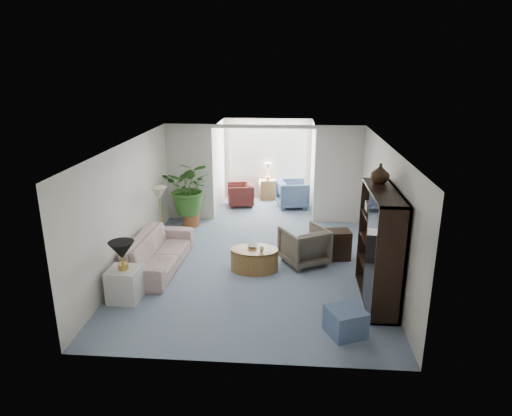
# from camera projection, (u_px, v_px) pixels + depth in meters

# --- Properties ---
(floor) EXTENTS (6.00, 6.00, 0.00)m
(floor) POSITION_uv_depth(u_px,v_px,m) (254.00, 269.00, 9.14)
(floor) COLOR gray
(floor) RESTS_ON ground
(sunroom_floor) EXTENTS (2.60, 2.60, 0.00)m
(sunroom_floor) POSITION_uv_depth(u_px,v_px,m) (265.00, 208.00, 13.04)
(sunroom_floor) COLOR gray
(sunroom_floor) RESTS_ON ground
(back_pier_left) EXTENTS (1.20, 0.12, 2.50)m
(back_pier_left) POSITION_uv_depth(u_px,v_px,m) (190.00, 173.00, 11.75)
(back_pier_left) COLOR beige
(back_pier_left) RESTS_ON ground
(back_pier_right) EXTENTS (1.20, 0.12, 2.50)m
(back_pier_right) POSITION_uv_depth(u_px,v_px,m) (338.00, 175.00, 11.48)
(back_pier_right) COLOR beige
(back_pier_right) RESTS_ON ground
(back_header) EXTENTS (2.60, 0.12, 0.10)m
(back_header) POSITION_uv_depth(u_px,v_px,m) (263.00, 127.00, 11.25)
(back_header) COLOR beige
(back_header) RESTS_ON back_pier_left
(window_pane) EXTENTS (2.20, 0.02, 1.50)m
(window_pane) POSITION_uv_depth(u_px,v_px,m) (268.00, 152.00, 13.64)
(window_pane) COLOR white
(window_blinds) EXTENTS (2.20, 0.02, 1.50)m
(window_blinds) POSITION_uv_depth(u_px,v_px,m) (268.00, 152.00, 13.61)
(window_blinds) COLOR white
(framed_picture) EXTENTS (0.04, 0.50, 0.40)m
(framed_picture) POSITION_uv_depth(u_px,v_px,m) (387.00, 192.00, 8.35)
(framed_picture) COLOR beige
(sofa) EXTENTS (0.99, 2.32, 0.67)m
(sofa) POSITION_uv_depth(u_px,v_px,m) (158.00, 252.00, 9.15)
(sofa) COLOR beige
(sofa) RESTS_ON ground
(end_table) EXTENTS (0.55, 0.55, 0.58)m
(end_table) POSITION_uv_depth(u_px,v_px,m) (125.00, 284.00, 7.89)
(end_table) COLOR silver
(end_table) RESTS_ON ground
(table_lamp) EXTENTS (0.44, 0.44, 0.30)m
(table_lamp) POSITION_uv_depth(u_px,v_px,m) (122.00, 250.00, 7.70)
(table_lamp) COLOR black
(table_lamp) RESTS_ON end_table
(floor_lamp) EXTENTS (0.36, 0.36, 0.28)m
(floor_lamp) POSITION_uv_depth(u_px,v_px,m) (159.00, 193.00, 9.88)
(floor_lamp) COLOR beige
(floor_lamp) RESTS_ON ground
(coffee_table) EXTENTS (1.14, 1.14, 0.45)m
(coffee_table) POSITION_uv_depth(u_px,v_px,m) (254.00, 260.00, 9.05)
(coffee_table) COLOR olive
(coffee_table) RESTS_ON ground
(coffee_bowl) EXTENTS (0.25, 0.25, 0.05)m
(coffee_bowl) POSITION_uv_depth(u_px,v_px,m) (252.00, 246.00, 9.07)
(coffee_bowl) COLOR silver
(coffee_bowl) RESTS_ON coffee_table
(coffee_cup) EXTENTS (0.11, 0.11, 0.09)m
(coffee_cup) POSITION_uv_depth(u_px,v_px,m) (262.00, 249.00, 8.86)
(coffee_cup) COLOR beige
(coffee_cup) RESTS_ON coffee_table
(wingback_chair) EXTENTS (1.14, 1.15, 0.77)m
(wingback_chair) POSITION_uv_depth(u_px,v_px,m) (304.00, 246.00, 9.32)
(wingback_chair) COLOR #5E574A
(wingback_chair) RESTS_ON ground
(side_table_dark) EXTENTS (0.58, 0.49, 0.62)m
(side_table_dark) POSITION_uv_depth(u_px,v_px,m) (337.00, 245.00, 9.57)
(side_table_dark) COLOR black
(side_table_dark) RESTS_ON ground
(entertainment_cabinet) EXTENTS (0.47, 1.77, 1.96)m
(entertainment_cabinet) POSITION_uv_depth(u_px,v_px,m) (380.00, 247.00, 7.71)
(entertainment_cabinet) COLOR black
(entertainment_cabinet) RESTS_ON ground
(cabinet_urn) EXTENTS (0.33, 0.33, 0.34)m
(cabinet_urn) POSITION_uv_depth(u_px,v_px,m) (380.00, 173.00, 7.84)
(cabinet_urn) COLOR black
(cabinet_urn) RESTS_ON entertainment_cabinet
(ottoman) EXTENTS (0.69, 0.69, 0.42)m
(ottoman) POSITION_uv_depth(u_px,v_px,m) (346.00, 321.00, 6.91)
(ottoman) COLOR slate
(ottoman) RESTS_ON ground
(plant_pot) EXTENTS (0.40, 0.40, 0.32)m
(plant_pot) POSITION_uv_depth(u_px,v_px,m) (191.00, 220.00, 11.55)
(plant_pot) COLOR brown
(plant_pot) RESTS_ON ground
(house_plant) EXTENTS (1.23, 1.06, 1.36)m
(house_plant) POSITION_uv_depth(u_px,v_px,m) (190.00, 188.00, 11.29)
(house_plant) COLOR #306322
(house_plant) RESTS_ON plant_pot
(sunroom_chair_blue) EXTENTS (1.00, 0.98, 0.78)m
(sunroom_chair_blue) POSITION_uv_depth(u_px,v_px,m) (293.00, 194.00, 12.98)
(sunroom_chair_blue) COLOR slate
(sunroom_chair_blue) RESTS_ON ground
(sunroom_chair_maroon) EXTENTS (0.85, 0.84, 0.66)m
(sunroom_chair_maroon) POSITION_uv_depth(u_px,v_px,m) (240.00, 195.00, 13.11)
(sunroom_chair_maroon) COLOR maroon
(sunroom_chair_maroon) RESTS_ON ground
(sunroom_table) EXTENTS (0.56, 0.48, 0.60)m
(sunroom_table) POSITION_uv_depth(u_px,v_px,m) (268.00, 189.00, 13.78)
(sunroom_table) COLOR olive
(sunroom_table) RESTS_ON ground
(shelf_clutter) EXTENTS (0.30, 1.20, 1.06)m
(shelf_clutter) POSITION_uv_depth(u_px,v_px,m) (380.00, 235.00, 7.50)
(shelf_clutter) COLOR #52514D
(shelf_clutter) RESTS_ON entertainment_cabinet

